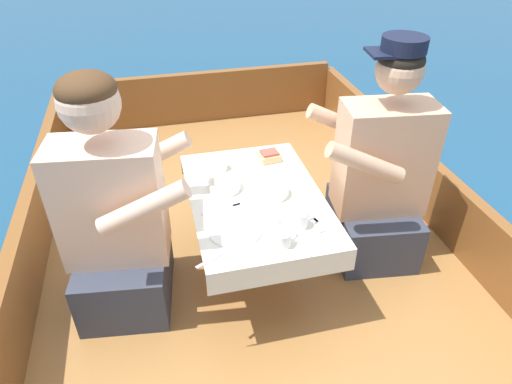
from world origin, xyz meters
name	(u,v)px	position (x,y,z in m)	size (l,w,h in m)	color
ground_plane	(253,304)	(0.00, 0.00, 0.00)	(60.00, 60.00, 0.00)	navy
boat_deck	(252,281)	(0.00, 0.00, 0.17)	(2.08, 3.29, 0.34)	#9E6B38
gunwale_port	(24,267)	(-1.01, 0.00, 0.50)	(0.06, 3.29, 0.33)	brown
gunwale_starboard	(442,202)	(1.01, 0.00, 0.50)	(0.06, 3.29, 0.33)	brown
bow_coaming	(203,97)	(0.00, 1.61, 0.52)	(1.96, 0.06, 0.38)	brown
cockpit_table	(256,205)	(0.00, -0.08, 0.71)	(0.56, 0.84, 0.42)	#B2B2B7
person_port	(116,221)	(-0.58, -0.12, 0.76)	(0.56, 0.50, 1.03)	#333847
person_starboard	(379,178)	(0.58, -0.07, 0.75)	(0.56, 0.50, 1.05)	#333847
plate_sandwich	(269,161)	(0.13, 0.18, 0.76)	(0.19, 0.19, 0.01)	white
plate_bread	(235,229)	(-0.13, -0.28, 0.76)	(0.21, 0.21, 0.01)	white
sandwich	(269,156)	(0.13, 0.18, 0.79)	(0.10, 0.09, 0.05)	#E0BC7F
bowl_port_near	(273,190)	(0.07, -0.08, 0.78)	(0.14, 0.14, 0.04)	white
bowl_starboard_near	(224,184)	(-0.12, 0.01, 0.78)	(0.14, 0.14, 0.04)	white
coffee_cup_port	(300,219)	(0.12, -0.32, 0.79)	(0.09, 0.07, 0.06)	white
coffee_cup_starboard	(220,164)	(-0.11, 0.18, 0.78)	(0.10, 0.07, 0.05)	white
coffee_cup_center	(283,238)	(0.02, -0.41, 0.79)	(0.09, 0.06, 0.06)	white
utensil_spoon_starboard	(318,237)	(0.16, -0.40, 0.76)	(0.11, 0.15, 0.01)	silver
utensil_spoon_center	(273,227)	(0.01, -0.30, 0.76)	(0.12, 0.14, 0.01)	silver
utensil_fork_port	(225,208)	(-0.14, -0.13, 0.76)	(0.17, 0.05, 0.00)	silver
utensil_fork_starboard	(323,227)	(0.20, -0.35, 0.76)	(0.07, 0.17, 0.00)	silver
utensil_knife_port	(216,257)	(-0.23, -0.42, 0.76)	(0.16, 0.09, 0.00)	silver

